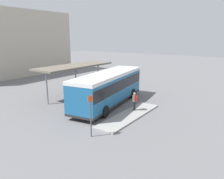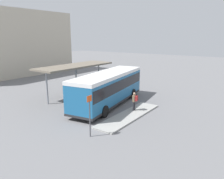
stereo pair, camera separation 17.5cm
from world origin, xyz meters
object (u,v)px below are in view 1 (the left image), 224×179
Objects in this scene: bicycle_white at (128,81)px; potted_planter_near_shelter at (115,87)px; city_bus at (109,86)px; bicycle_blue at (132,82)px; pedestrian_waiting at (135,100)px; platform_sign at (91,114)px; bicycle_orange at (123,80)px.

bicycle_white is 1.39× the size of potted_planter_near_shelter.
city_bus reaches higher than bicycle_blue.
platform_sign is at bearing 83.63° from pedestrian_waiting.
platform_sign is (-6.32, -3.12, -0.26)m from city_bus.
potted_planter_near_shelter is 0.42× the size of platform_sign.
city_bus is 6.11× the size of bicycle_orange.
bicycle_orange reaches higher than bicycle_white.
bicycle_white is 0.93× the size of bicycle_orange.
bicycle_white is at bearing -63.22° from pedestrian_waiting.
platform_sign is at bearing -63.28° from bicycle_orange.
pedestrian_waiting is 1.01× the size of bicycle_blue.
bicycle_orange is 0.62× the size of platform_sign.
pedestrian_waiting is at bearing 132.72° from bicycle_white.
pedestrian_waiting is 6.00m from platform_sign.
city_bus is 6.68× the size of bicycle_blue.
potted_planter_near_shelter is (-4.90, -0.50, 0.27)m from bicycle_blue.
pedestrian_waiting reaches higher than bicycle_orange.
pedestrian_waiting is at bearing 0.95° from platform_sign.
city_bus is 6.56× the size of bicycle_white.
pedestrian_waiting is 11.30m from bicycle_blue.
platform_sign is at bearing -152.89° from potted_planter_near_shelter.
city_bus is at bearing -151.75° from potted_planter_near_shelter.
pedestrian_waiting reaches higher than potted_planter_near_shelter.
platform_sign reaches higher than pedestrian_waiting.
platform_sign reaches higher than bicycle_blue.
bicycle_orange is 1.49× the size of potted_planter_near_shelter.
platform_sign is at bearing 121.70° from bicycle_white.
bicycle_orange is (9.43, 4.31, -1.44)m from city_bus.
bicycle_blue is 1.47m from bicycle_orange.
bicycle_white is 17.15m from platform_sign.
bicycle_blue is 0.92× the size of bicycle_orange.
potted_planter_near_shelter is at bearing -67.37° from bicycle_orange.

